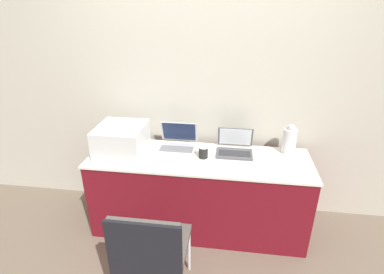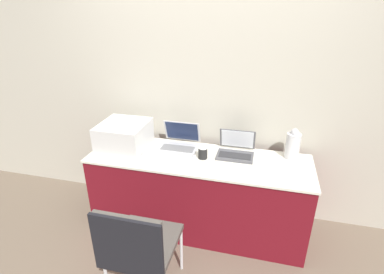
{
  "view_description": "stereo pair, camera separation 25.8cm",
  "coord_description": "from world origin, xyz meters",
  "px_view_note": "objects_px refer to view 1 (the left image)",
  "views": [
    {
      "loc": [
        0.25,
        -2.0,
        2.01
      ],
      "look_at": [
        -0.07,
        0.32,
        0.93
      ],
      "focal_mm": 28.0,
      "sensor_mm": 36.0,
      "label": 1
    },
    {
      "loc": [
        0.51,
        -1.96,
        2.01
      ],
      "look_at": [
        -0.07,
        0.32,
        0.93
      ],
      "focal_mm": 28.0,
      "sensor_mm": 36.0,
      "label": 2
    }
  ],
  "objects_px": {
    "laptop_right": "(235,147)",
    "coffee_cup": "(203,152)",
    "laptop_left": "(178,143)",
    "metal_pitcher": "(290,140)",
    "external_keyboard": "(168,160)",
    "printer": "(121,139)",
    "chair": "(151,249)"
  },
  "relations": [
    {
      "from": "metal_pitcher",
      "to": "laptop_right",
      "type": "bearing_deg",
      "value": -173.3
    },
    {
      "from": "external_keyboard",
      "to": "printer",
      "type": "bearing_deg",
      "value": 167.83
    },
    {
      "from": "laptop_right",
      "to": "metal_pitcher",
      "type": "xyz_separation_m",
      "value": [
        0.48,
        0.06,
        0.08
      ]
    },
    {
      "from": "external_keyboard",
      "to": "chair",
      "type": "distance_m",
      "value": 0.82
    },
    {
      "from": "printer",
      "to": "metal_pitcher",
      "type": "xyz_separation_m",
      "value": [
        1.48,
        0.2,
        -0.01
      ]
    },
    {
      "from": "laptop_right",
      "to": "coffee_cup",
      "type": "relative_size",
      "value": 2.95
    },
    {
      "from": "coffee_cup",
      "to": "chair",
      "type": "height_order",
      "value": "coffee_cup"
    },
    {
      "from": "laptop_right",
      "to": "chair",
      "type": "height_order",
      "value": "laptop_right"
    },
    {
      "from": "laptop_left",
      "to": "laptop_right",
      "type": "height_order",
      "value": "laptop_left"
    },
    {
      "from": "laptop_left",
      "to": "metal_pitcher",
      "type": "height_order",
      "value": "metal_pitcher"
    },
    {
      "from": "laptop_right",
      "to": "metal_pitcher",
      "type": "height_order",
      "value": "metal_pitcher"
    },
    {
      "from": "laptop_right",
      "to": "chair",
      "type": "distance_m",
      "value": 1.18
    },
    {
      "from": "laptop_left",
      "to": "coffee_cup",
      "type": "height_order",
      "value": "laptop_left"
    },
    {
      "from": "external_keyboard",
      "to": "chair",
      "type": "bearing_deg",
      "value": -86.8
    },
    {
      "from": "laptop_right",
      "to": "metal_pitcher",
      "type": "distance_m",
      "value": 0.49
    },
    {
      "from": "laptop_right",
      "to": "chair",
      "type": "relative_size",
      "value": 0.37
    },
    {
      "from": "laptop_right",
      "to": "coffee_cup",
      "type": "height_order",
      "value": "laptop_right"
    },
    {
      "from": "laptop_left",
      "to": "external_keyboard",
      "type": "height_order",
      "value": "laptop_left"
    },
    {
      "from": "external_keyboard",
      "to": "metal_pitcher",
      "type": "bearing_deg",
      "value": 15.78
    },
    {
      "from": "printer",
      "to": "coffee_cup",
      "type": "bearing_deg",
      "value": 0.54
    },
    {
      "from": "external_keyboard",
      "to": "metal_pitcher",
      "type": "distance_m",
      "value": 1.09
    },
    {
      "from": "coffee_cup",
      "to": "metal_pitcher",
      "type": "bearing_deg",
      "value": 14.52
    },
    {
      "from": "external_keyboard",
      "to": "coffee_cup",
      "type": "relative_size",
      "value": 4.23
    },
    {
      "from": "laptop_left",
      "to": "metal_pitcher",
      "type": "xyz_separation_m",
      "value": [
        1.0,
        0.04,
        0.07
      ]
    },
    {
      "from": "laptop_left",
      "to": "printer",
      "type": "bearing_deg",
      "value": -160.98
    },
    {
      "from": "laptop_left",
      "to": "metal_pitcher",
      "type": "relative_size",
      "value": 1.24
    },
    {
      "from": "external_keyboard",
      "to": "chair",
      "type": "relative_size",
      "value": 0.54
    },
    {
      "from": "coffee_cup",
      "to": "chair",
      "type": "relative_size",
      "value": 0.13
    },
    {
      "from": "printer",
      "to": "external_keyboard",
      "type": "xyz_separation_m",
      "value": [
        0.44,
        -0.09,
        -0.13
      ]
    },
    {
      "from": "metal_pitcher",
      "to": "laptop_left",
      "type": "bearing_deg",
      "value": -177.9
    },
    {
      "from": "coffee_cup",
      "to": "chair",
      "type": "distance_m",
      "value": 0.96
    },
    {
      "from": "metal_pitcher",
      "to": "chair",
      "type": "bearing_deg",
      "value": -132.83
    }
  ]
}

